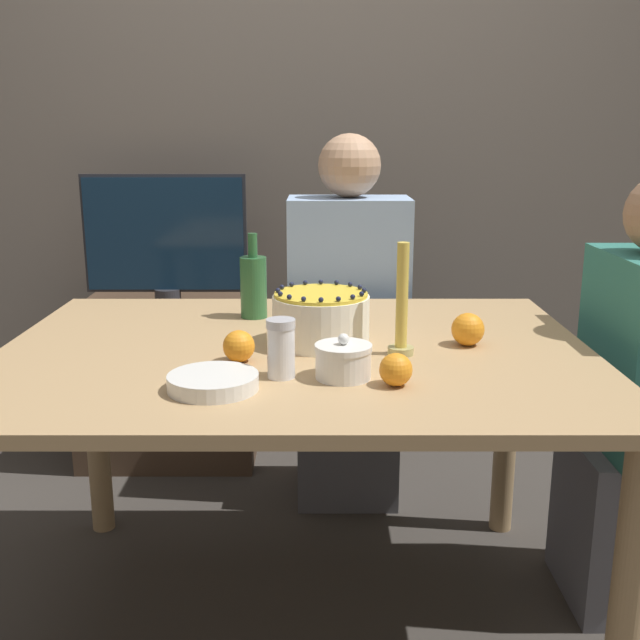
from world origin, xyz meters
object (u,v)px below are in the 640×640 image
Objects in this scene: candle at (401,310)px; tv_monitor at (164,236)px; cake at (320,318)px; bottle at (253,286)px; person_man_blue_shirt at (347,345)px; sugar_bowl at (342,361)px; sugar_shaker at (280,348)px.

candle is 0.42× the size of tv_monitor.
bottle reaches higher than cake.
person_man_blue_shirt is 2.01× the size of tv_monitor.
sugar_bowl is 0.19× the size of tv_monitor.
person_man_blue_shirt is at bearing 87.25° from sugar_bowl.
cake is 0.21m from candle.
sugar_shaker is 1.42m from tv_monitor.
sugar_bowl is 0.10× the size of person_man_blue_shirt.
bottle is at bearing 100.99° from sugar_shaker.
sugar_shaker is at bearing -148.16° from candle.
candle is at bearing -44.14° from bottle.
person_man_blue_shirt is (0.18, 0.96, -0.27)m from sugar_shaker.
candle is at bearing 51.04° from sugar_bowl.
sugar_shaker is 0.20× the size of tv_monitor.
sugar_bowl is 0.58m from bottle.
bottle is 0.90m from tv_monitor.
sugar_shaker is at bearing -69.12° from tv_monitor.
candle reaches higher than sugar_bowl.
sugar_bowl is at bearing -66.37° from bottle.
person_man_blue_shirt is (0.09, 0.71, -0.27)m from cake.
bottle reaches higher than sugar_shaker.
sugar_bowl is 1.48m from tv_monitor.
cake is 0.33m from bottle.
bottle is at bearing 113.63° from sugar_bowl.
cake is at bearing 154.05° from candle.
sugar_bowl is (0.05, -0.26, -0.03)m from cake.
cake is 1.00× the size of bottle.
person_man_blue_shirt reaches higher than sugar_bowl.
cake is 1.87× the size of sugar_shaker.
candle is at bearing -25.95° from cake.
tv_monitor is at bearing 115.54° from sugar_bowl.
cake is at bearing 82.49° from person_man_blue_shirt.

